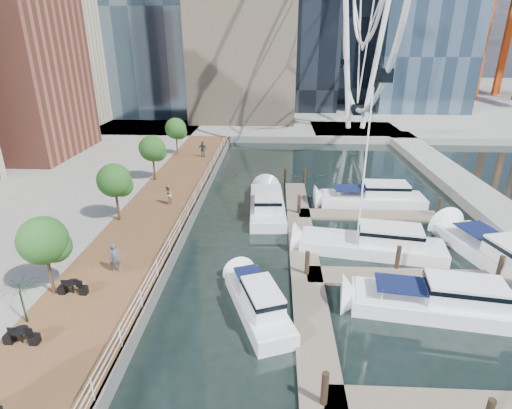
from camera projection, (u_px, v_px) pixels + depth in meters
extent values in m
plane|color=black|center=(254.00, 368.00, 18.54)|extent=(520.00, 520.00, 0.00)
cube|color=brown|center=(154.00, 221.00, 32.64)|extent=(6.00, 60.00, 1.00)
cube|color=#595954|center=(190.00, 222.00, 32.51)|extent=(0.25, 60.00, 1.00)
cube|color=gray|center=(273.00, 95.00, 112.79)|extent=(200.00, 114.00, 1.00)
cube|color=gray|center=(486.00, 204.00, 35.98)|extent=(4.00, 60.00, 1.00)
cube|color=gray|center=(355.00, 131.00, 65.88)|extent=(14.00, 12.00, 1.00)
cube|color=#6D6051|center=(304.00, 259.00, 27.63)|extent=(2.00, 32.00, 0.20)
cube|color=#6D6051|center=(401.00, 277.00, 25.51)|extent=(12.00, 2.00, 0.20)
cube|color=#6D6051|center=(368.00, 215.00, 34.77)|extent=(12.00, 2.00, 0.20)
cube|color=brown|center=(16.00, 71.00, 47.22)|extent=(12.00, 14.00, 20.00)
cube|color=#BCAD8E|center=(35.00, 36.00, 60.80)|extent=(14.00, 16.00, 28.00)
cylinder|color=white|center=(347.00, 43.00, 60.92)|extent=(0.80, 0.80, 26.00)
cylinder|color=white|center=(380.00, 43.00, 60.70)|extent=(0.80, 0.80, 26.00)
cylinder|color=#3F2B1C|center=(51.00, 274.00, 21.92)|extent=(0.20, 0.20, 2.40)
sphere|color=#265B1E|center=(43.00, 240.00, 21.14)|extent=(2.60, 2.60, 2.60)
cylinder|color=#3F2B1C|center=(118.00, 206.00, 31.18)|extent=(0.20, 0.20, 2.40)
sphere|color=#265B1E|center=(114.00, 180.00, 30.39)|extent=(2.60, 2.60, 2.60)
cylinder|color=#3F2B1C|center=(154.00, 169.00, 40.44)|extent=(0.20, 0.20, 2.40)
sphere|color=#265B1E|center=(152.00, 148.00, 39.65)|extent=(2.60, 2.60, 2.60)
cylinder|color=#3F2B1C|center=(177.00, 145.00, 49.70)|extent=(0.20, 0.20, 2.40)
sphere|color=#265B1E|center=(176.00, 128.00, 48.91)|extent=(2.60, 2.60, 2.60)
imported|color=#4E5868|center=(115.00, 258.00, 24.19)|extent=(0.80, 0.71, 1.83)
imported|color=gray|center=(168.00, 195.00, 34.29)|extent=(0.71, 0.88, 1.74)
imported|color=#333740|center=(203.00, 149.00, 48.74)|extent=(1.24, 0.74, 1.98)
imported|color=#0F3715|center=(22.00, 303.00, 19.58)|extent=(3.11, 3.14, 2.33)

